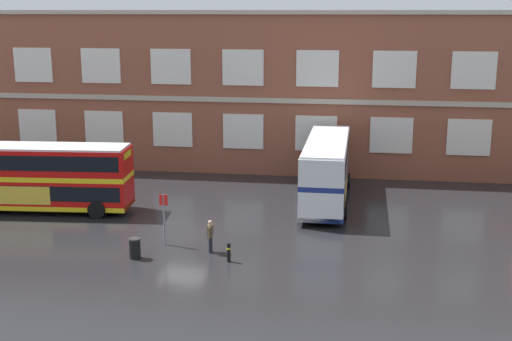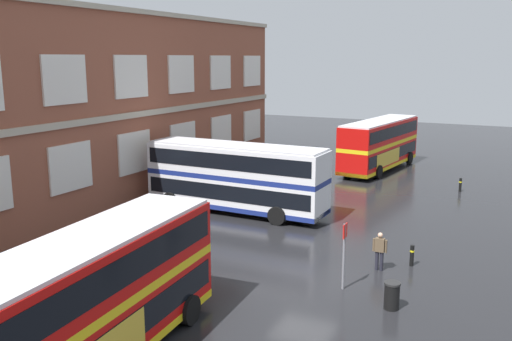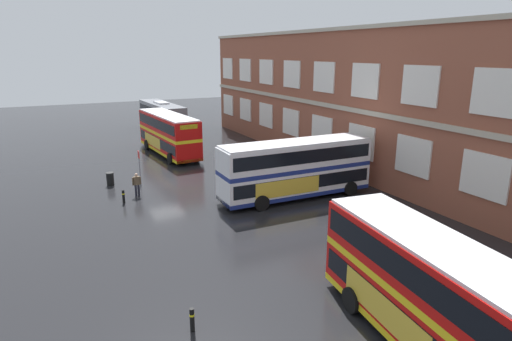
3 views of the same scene
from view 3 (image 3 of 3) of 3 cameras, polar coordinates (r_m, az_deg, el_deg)
ground_plane at (r=35.31m, az=-8.72°, el=-1.25°), size 120.00×120.00×0.00m
brick_terminal_building at (r=40.87m, az=13.54°, el=9.13°), size 48.12×8.19×11.95m
double_decker_near at (r=44.05m, az=-11.50°, el=4.84°), size 11.17×3.49×4.07m
double_decker_middle at (r=30.26m, az=5.28°, el=0.27°), size 2.95×11.02×4.07m
double_decker_far at (r=15.94m, az=23.42°, el=-15.67°), size 11.23×3.93×4.07m
touring_coach at (r=57.52m, az=-12.32°, el=7.00°), size 12.12×3.40×3.80m
waiting_passenger at (r=31.97m, az=-15.49°, el=-1.68°), size 0.25×0.63×1.70m
bus_stand_flag at (r=34.39m, az=-15.16°, el=0.77°), size 0.44×0.10×2.70m
station_litter_bin at (r=35.23m, az=-18.73°, el=-1.06°), size 0.60×0.60×1.03m
safety_bollard_west at (r=17.02m, az=-8.44°, el=-18.91°), size 0.19×0.19×0.95m
safety_bollard_east at (r=30.83m, az=-17.12°, el=-3.30°), size 0.19×0.19×0.95m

